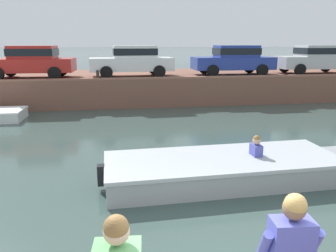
# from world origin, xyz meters

# --- Properties ---
(ground_plane) EXTENTS (400.00, 400.00, 0.00)m
(ground_plane) POSITION_xyz_m (0.00, 6.43, 0.00)
(ground_plane) COLOR #384C47
(far_quay_wall) EXTENTS (60.00, 6.00, 1.41)m
(far_quay_wall) POSITION_xyz_m (0.00, 15.85, 0.71)
(far_quay_wall) COLOR brown
(far_quay_wall) RESTS_ON ground
(far_wall_coping) EXTENTS (60.00, 0.24, 0.08)m
(far_wall_coping) POSITION_xyz_m (0.00, 12.97, 1.45)
(far_wall_coping) COLOR #925F4C
(far_wall_coping) RESTS_ON far_quay_wall
(motorboat_passing) EXTENTS (6.57, 2.04, 1.05)m
(motorboat_passing) POSITION_xyz_m (1.30, 4.09, 0.28)
(motorboat_passing) COLOR #93999E
(motorboat_passing) RESTS_ON ground
(car_leftmost_red) EXTENTS (4.15, 2.09, 1.54)m
(car_leftmost_red) POSITION_xyz_m (-5.32, 14.29, 2.26)
(car_leftmost_red) COLOR #B2231E
(car_leftmost_red) RESTS_ON far_quay_wall
(car_left_inner_white) EXTENTS (4.23, 2.05, 1.54)m
(car_left_inner_white) POSITION_xyz_m (-0.45, 14.29, 2.26)
(car_left_inner_white) COLOR white
(car_left_inner_white) RESTS_ON far_quay_wall
(car_centre_blue) EXTENTS (4.26, 1.94, 1.54)m
(car_centre_blue) POSITION_xyz_m (4.93, 14.29, 2.26)
(car_centre_blue) COLOR #233893
(car_centre_blue) RESTS_ON far_quay_wall
(car_right_inner_silver) EXTENTS (4.18, 2.10, 1.54)m
(car_right_inner_silver) POSITION_xyz_m (9.68, 14.29, 2.26)
(car_right_inner_silver) COLOR #B7BABC
(car_right_inner_silver) RESTS_ON far_quay_wall
(mooring_bollard_mid) EXTENTS (0.15, 0.15, 0.44)m
(mooring_bollard_mid) POSITION_xyz_m (-2.16, 13.10, 1.65)
(mooring_bollard_mid) COLOR #2D2B28
(mooring_bollard_mid) RESTS_ON far_quay_wall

